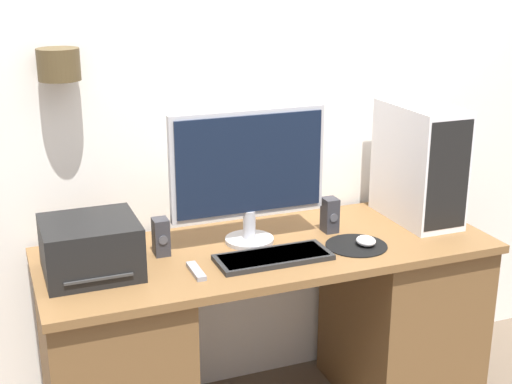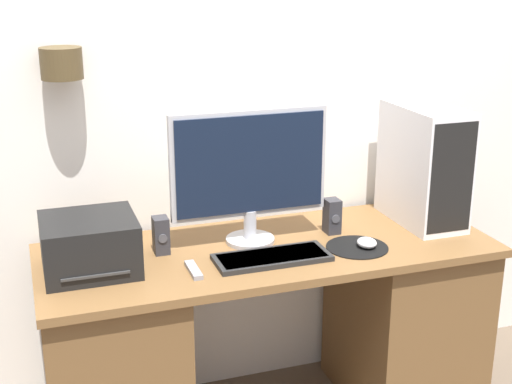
{
  "view_description": "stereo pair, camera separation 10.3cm",
  "coord_description": "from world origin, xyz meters",
  "px_view_note": "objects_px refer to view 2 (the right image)",
  "views": [
    {
      "loc": [
        -0.91,
        -1.9,
        1.73
      ],
      "look_at": [
        -0.05,
        0.31,
        0.96
      ],
      "focal_mm": 50.0,
      "sensor_mm": 36.0,
      "label": 1
    },
    {
      "loc": [
        -0.81,
        -1.94,
        1.73
      ],
      "look_at": [
        -0.05,
        0.31,
        0.96
      ],
      "focal_mm": 50.0,
      "sensor_mm": 36.0,
      "label": 2
    }
  ],
  "objects_px": {
    "speaker_left": "(161,235)",
    "printer": "(90,245)",
    "speaker_right": "(332,216)",
    "keyboard": "(272,257)",
    "remote_control": "(194,270)",
    "monitor": "(250,169)",
    "mouse": "(367,243)",
    "computer_tower": "(424,165)"
  },
  "relations": [
    {
      "from": "remote_control",
      "to": "computer_tower",
      "type": "bearing_deg",
      "value": 11.01
    },
    {
      "from": "mouse",
      "to": "printer",
      "type": "xyz_separation_m",
      "value": [
        -0.96,
        0.13,
        0.07
      ]
    },
    {
      "from": "keyboard",
      "to": "remote_control",
      "type": "height_order",
      "value": "keyboard"
    },
    {
      "from": "monitor",
      "to": "printer",
      "type": "distance_m",
      "value": 0.62
    },
    {
      "from": "mouse",
      "to": "remote_control",
      "type": "relative_size",
      "value": 0.58
    },
    {
      "from": "printer",
      "to": "mouse",
      "type": "bearing_deg",
      "value": -7.45
    },
    {
      "from": "mouse",
      "to": "computer_tower",
      "type": "distance_m",
      "value": 0.43
    },
    {
      "from": "mouse",
      "to": "speaker_right",
      "type": "relative_size",
      "value": 0.6
    },
    {
      "from": "remote_control",
      "to": "keyboard",
      "type": "bearing_deg",
      "value": 2.4
    },
    {
      "from": "remote_control",
      "to": "speaker_left",
      "type": "bearing_deg",
      "value": 108.68
    },
    {
      "from": "monitor",
      "to": "computer_tower",
      "type": "bearing_deg",
      "value": -0.71
    },
    {
      "from": "keyboard",
      "to": "remote_control",
      "type": "bearing_deg",
      "value": -177.6
    },
    {
      "from": "mouse",
      "to": "speaker_left",
      "type": "height_order",
      "value": "speaker_left"
    },
    {
      "from": "speaker_right",
      "to": "remote_control",
      "type": "relative_size",
      "value": 0.97
    },
    {
      "from": "keyboard",
      "to": "mouse",
      "type": "xyz_separation_m",
      "value": [
        0.36,
        -0.01,
        0.01
      ]
    },
    {
      "from": "keyboard",
      "to": "speaker_right",
      "type": "xyz_separation_m",
      "value": [
        0.3,
        0.17,
        0.06
      ]
    },
    {
      "from": "mouse",
      "to": "speaker_left",
      "type": "bearing_deg",
      "value": 164.58
    },
    {
      "from": "mouse",
      "to": "monitor",
      "type": "bearing_deg",
      "value": 152.74
    },
    {
      "from": "speaker_left",
      "to": "printer",
      "type": "bearing_deg",
      "value": -164.57
    },
    {
      "from": "mouse",
      "to": "computer_tower",
      "type": "bearing_deg",
      "value": 29.28
    },
    {
      "from": "speaker_left",
      "to": "monitor",
      "type": "bearing_deg",
      "value": -0.04
    },
    {
      "from": "monitor",
      "to": "computer_tower",
      "type": "distance_m",
      "value": 0.71
    },
    {
      "from": "keyboard",
      "to": "speaker_left",
      "type": "bearing_deg",
      "value": 151.86
    },
    {
      "from": "keyboard",
      "to": "computer_tower",
      "type": "distance_m",
      "value": 0.75
    },
    {
      "from": "computer_tower",
      "to": "speaker_left",
      "type": "relative_size",
      "value": 3.48
    },
    {
      "from": "speaker_left",
      "to": "remote_control",
      "type": "height_order",
      "value": "speaker_left"
    },
    {
      "from": "printer",
      "to": "remote_control",
      "type": "height_order",
      "value": "printer"
    },
    {
      "from": "monitor",
      "to": "printer",
      "type": "relative_size",
      "value": 1.88
    },
    {
      "from": "printer",
      "to": "remote_control",
      "type": "bearing_deg",
      "value": -21.94
    },
    {
      "from": "printer",
      "to": "monitor",
      "type": "bearing_deg",
      "value": 6.81
    },
    {
      "from": "mouse",
      "to": "computer_tower",
      "type": "height_order",
      "value": "computer_tower"
    },
    {
      "from": "keyboard",
      "to": "remote_control",
      "type": "distance_m",
      "value": 0.28
    },
    {
      "from": "monitor",
      "to": "printer",
      "type": "bearing_deg",
      "value": -173.19
    },
    {
      "from": "speaker_right",
      "to": "speaker_left",
      "type": "bearing_deg",
      "value": 178.86
    },
    {
      "from": "printer",
      "to": "speaker_right",
      "type": "height_order",
      "value": "printer"
    },
    {
      "from": "speaker_left",
      "to": "speaker_right",
      "type": "height_order",
      "value": "same"
    },
    {
      "from": "keyboard",
      "to": "speaker_left",
      "type": "relative_size",
      "value": 3.03
    },
    {
      "from": "monitor",
      "to": "computer_tower",
      "type": "xyz_separation_m",
      "value": [
        0.71,
        -0.01,
        -0.05
      ]
    },
    {
      "from": "speaker_right",
      "to": "computer_tower",
      "type": "bearing_deg",
      "value": 0.59
    },
    {
      "from": "mouse",
      "to": "remote_control",
      "type": "bearing_deg",
      "value": -179.73
    },
    {
      "from": "computer_tower",
      "to": "speaker_right",
      "type": "distance_m",
      "value": 0.42
    },
    {
      "from": "monitor",
      "to": "mouse",
      "type": "bearing_deg",
      "value": -27.26
    }
  ]
}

